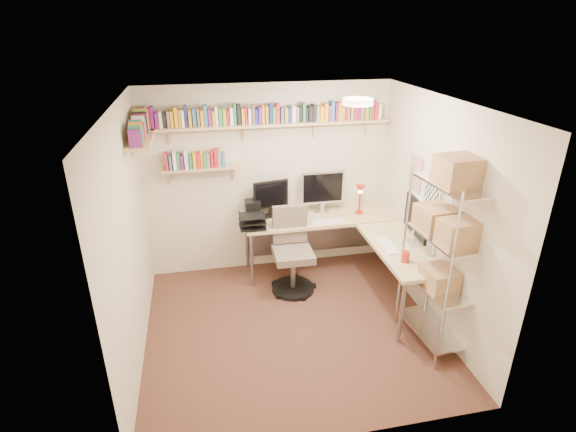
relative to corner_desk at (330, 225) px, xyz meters
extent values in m
plane|color=#45261D|center=(-0.70, -0.95, -0.78)|extent=(3.20, 3.20, 0.00)
cube|color=beige|center=(-0.70, 0.55, 0.47)|extent=(3.20, 0.04, 2.50)
cube|color=beige|center=(-2.30, -0.95, 0.47)|extent=(0.04, 3.00, 2.50)
cube|color=beige|center=(0.90, -0.95, 0.47)|extent=(0.04, 3.00, 2.50)
cube|color=beige|center=(-0.70, -2.45, 0.47)|extent=(3.20, 0.04, 2.50)
cube|color=silver|center=(-0.70, -0.95, 1.72)|extent=(3.20, 3.00, 0.04)
cube|color=silver|center=(0.89, -0.40, 0.77)|extent=(0.01, 0.30, 0.42)
cube|color=white|center=(0.89, -0.80, 0.72)|extent=(0.01, 0.28, 0.38)
cylinder|color=#FFEAC6|center=(0.00, -0.75, 1.68)|extent=(0.30, 0.30, 0.06)
cube|color=tan|center=(-0.70, 0.43, 1.24)|extent=(3.05, 0.25, 0.03)
cube|color=tan|center=(-2.18, 0.00, 1.24)|extent=(0.25, 1.00, 0.03)
cube|color=tan|center=(-1.55, 0.45, 0.72)|extent=(0.95, 0.20, 0.02)
cube|color=tan|center=(-1.90, 0.49, 1.17)|extent=(0.03, 0.20, 0.20)
cube|color=tan|center=(-1.00, 0.49, 1.17)|extent=(0.03, 0.20, 0.20)
cube|color=tan|center=(-0.10, 0.49, 1.17)|extent=(0.03, 0.20, 0.20)
cube|color=tan|center=(0.60, 0.49, 1.17)|extent=(0.03, 0.20, 0.20)
cube|color=gold|center=(-2.17, 0.43, 1.35)|extent=(0.03, 0.15, 0.20)
cube|color=white|center=(-2.13, 0.43, 1.37)|extent=(0.03, 0.14, 0.24)
cube|color=red|center=(-2.10, 0.43, 1.37)|extent=(0.03, 0.15, 0.23)
cube|color=#6C1E73|center=(-2.07, 0.43, 1.38)|extent=(0.03, 0.14, 0.25)
cube|color=#6C1E73|center=(-2.02, 0.43, 1.34)|extent=(0.04, 0.14, 0.18)
cube|color=white|center=(-1.97, 0.43, 1.34)|extent=(0.03, 0.14, 0.19)
cube|color=black|center=(-1.93, 0.43, 1.34)|extent=(0.04, 0.11, 0.18)
cube|color=gray|center=(-1.89, 0.43, 1.34)|extent=(0.03, 0.12, 0.19)
cube|color=gold|center=(-1.85, 0.43, 1.35)|extent=(0.03, 0.12, 0.19)
cube|color=gold|center=(-1.80, 0.43, 1.36)|extent=(0.04, 0.13, 0.23)
cube|color=gold|center=(-1.76, 0.43, 1.35)|extent=(0.02, 0.14, 0.20)
cube|color=white|center=(-1.72, 0.43, 1.35)|extent=(0.03, 0.12, 0.20)
cube|color=#1D2899|center=(-1.68, 0.43, 1.37)|extent=(0.03, 0.12, 0.25)
cube|color=gold|center=(-1.64, 0.43, 1.35)|extent=(0.04, 0.15, 0.19)
cube|color=teal|center=(-1.59, 0.43, 1.35)|extent=(0.04, 0.11, 0.21)
cube|color=gray|center=(-1.54, 0.43, 1.35)|extent=(0.02, 0.15, 0.21)
cube|color=gold|center=(-1.50, 0.43, 1.34)|extent=(0.03, 0.13, 0.19)
cube|color=teal|center=(-1.46, 0.43, 1.37)|extent=(0.04, 0.12, 0.24)
cube|color=#6C1E73|center=(-1.41, 0.43, 1.35)|extent=(0.04, 0.12, 0.19)
cube|color=gold|center=(-1.37, 0.43, 1.34)|extent=(0.03, 0.14, 0.17)
cube|color=white|center=(-1.33, 0.43, 1.36)|extent=(0.03, 0.14, 0.22)
cube|color=#2B8350|center=(-1.29, 0.43, 1.35)|extent=(0.04, 0.14, 0.20)
cube|color=gold|center=(-1.24, 0.43, 1.35)|extent=(0.04, 0.14, 0.19)
cube|color=red|center=(-1.20, 0.43, 1.34)|extent=(0.02, 0.13, 0.17)
cube|color=white|center=(-1.16, 0.43, 1.35)|extent=(0.04, 0.15, 0.20)
cube|color=#2B8350|center=(-1.12, 0.43, 1.37)|extent=(0.03, 0.14, 0.25)
cube|color=black|center=(-1.07, 0.43, 1.37)|extent=(0.04, 0.11, 0.24)
cube|color=gold|center=(-1.02, 0.43, 1.34)|extent=(0.03, 0.11, 0.19)
cube|color=red|center=(-0.98, 0.43, 1.35)|extent=(0.02, 0.12, 0.20)
cube|color=white|center=(-0.94, 0.43, 1.34)|extent=(0.03, 0.12, 0.19)
cube|color=gray|center=(-0.89, 0.43, 1.37)|extent=(0.02, 0.13, 0.23)
cube|color=#1D2899|center=(-0.85, 0.43, 1.34)|extent=(0.04, 0.11, 0.18)
cube|color=#6C1E73|center=(-0.81, 0.43, 1.35)|extent=(0.04, 0.15, 0.20)
cube|color=gold|center=(-0.77, 0.43, 1.36)|extent=(0.03, 0.13, 0.22)
cube|color=gold|center=(-0.73, 0.43, 1.35)|extent=(0.03, 0.12, 0.21)
cube|color=#1D2899|center=(-0.68, 0.43, 1.36)|extent=(0.03, 0.13, 0.23)
cube|color=#2B8350|center=(-0.64, 0.43, 1.35)|extent=(0.04, 0.12, 0.20)
cube|color=red|center=(-0.59, 0.43, 1.37)|extent=(0.04, 0.11, 0.23)
cube|color=teal|center=(-0.54, 0.43, 1.34)|extent=(0.04, 0.14, 0.19)
cube|color=gold|center=(-0.49, 0.43, 1.34)|extent=(0.04, 0.14, 0.18)
cube|color=#1D2899|center=(-0.44, 0.43, 1.34)|extent=(0.04, 0.14, 0.18)
cube|color=white|center=(-0.40, 0.43, 1.35)|extent=(0.04, 0.13, 0.20)
cube|color=gray|center=(-0.35, 0.43, 1.34)|extent=(0.03, 0.12, 0.18)
cube|color=black|center=(-0.31, 0.43, 1.35)|extent=(0.03, 0.11, 0.19)
cube|color=#2B8350|center=(-0.27, 0.43, 1.36)|extent=(0.03, 0.13, 0.23)
cube|color=black|center=(-0.23, 0.43, 1.34)|extent=(0.02, 0.15, 0.18)
cube|color=black|center=(-0.19, 0.43, 1.34)|extent=(0.04, 0.14, 0.19)
cube|color=black|center=(-0.14, 0.43, 1.35)|extent=(0.04, 0.13, 0.20)
cube|color=gray|center=(-0.09, 0.43, 1.34)|extent=(0.04, 0.12, 0.19)
cube|color=gold|center=(-0.04, 0.43, 1.34)|extent=(0.04, 0.15, 0.18)
cube|color=gold|center=(0.01, 0.43, 1.36)|extent=(0.04, 0.14, 0.21)
cube|color=#6C1E73|center=(0.06, 0.43, 1.34)|extent=(0.03, 0.15, 0.19)
cube|color=teal|center=(0.10, 0.43, 1.37)|extent=(0.04, 0.12, 0.24)
cube|color=#6C1E73|center=(0.14, 0.43, 1.36)|extent=(0.03, 0.14, 0.22)
cube|color=gold|center=(0.19, 0.43, 1.36)|extent=(0.04, 0.13, 0.22)
cube|color=gold|center=(0.23, 0.43, 1.34)|extent=(0.04, 0.12, 0.17)
cube|color=red|center=(0.27, 0.43, 1.35)|extent=(0.02, 0.11, 0.20)
cube|color=gray|center=(0.30, 0.43, 1.37)|extent=(0.03, 0.12, 0.24)
cube|color=gray|center=(0.35, 0.43, 1.34)|extent=(0.04, 0.13, 0.18)
cube|color=red|center=(0.40, 0.43, 1.35)|extent=(0.04, 0.13, 0.20)
cube|color=#6C1E73|center=(0.44, 0.43, 1.35)|extent=(0.03, 0.12, 0.19)
cube|color=gray|center=(0.49, 0.43, 1.36)|extent=(0.04, 0.11, 0.22)
cube|color=gold|center=(0.54, 0.43, 1.35)|extent=(0.04, 0.15, 0.21)
cube|color=#2B8350|center=(0.59, 0.43, 1.37)|extent=(0.03, 0.14, 0.23)
cube|color=red|center=(0.62, 0.43, 1.36)|extent=(0.02, 0.15, 0.22)
cube|color=red|center=(0.67, 0.43, 1.35)|extent=(0.04, 0.13, 0.19)
cube|color=white|center=(0.71, 0.43, 1.34)|extent=(0.04, 0.13, 0.18)
cube|color=#6C1E73|center=(-2.18, -0.43, 1.34)|extent=(0.12, 0.03, 0.18)
cube|color=#2B8350|center=(-2.18, -0.40, 1.36)|extent=(0.11, 0.03, 0.21)
cube|color=#2B8350|center=(-2.18, -0.36, 1.34)|extent=(0.13, 0.04, 0.17)
cube|color=gold|center=(-2.18, -0.31, 1.36)|extent=(0.12, 0.04, 0.22)
cube|color=teal|center=(-2.18, -0.26, 1.37)|extent=(0.13, 0.02, 0.24)
cube|color=red|center=(-2.18, -0.22, 1.34)|extent=(0.13, 0.04, 0.18)
cube|color=red|center=(-2.18, -0.17, 1.35)|extent=(0.15, 0.03, 0.20)
cube|color=gold|center=(-2.18, -0.14, 1.34)|extent=(0.14, 0.03, 0.18)
cube|color=#1D2899|center=(-2.18, -0.09, 1.34)|extent=(0.11, 0.04, 0.18)
cube|color=white|center=(-2.18, -0.04, 1.37)|extent=(0.12, 0.03, 0.23)
cube|color=teal|center=(-2.18, 0.00, 1.37)|extent=(0.13, 0.03, 0.23)
cube|color=gray|center=(-2.18, 0.04, 1.35)|extent=(0.14, 0.04, 0.19)
cube|color=#6C1E73|center=(-2.18, 0.07, 1.34)|extent=(0.12, 0.03, 0.18)
cube|color=red|center=(-2.18, 0.11, 1.36)|extent=(0.12, 0.04, 0.22)
cube|color=black|center=(-2.18, 0.15, 1.37)|extent=(0.15, 0.02, 0.24)
cube|color=#2B8350|center=(-2.18, 0.18, 1.37)|extent=(0.13, 0.04, 0.24)
cube|color=gray|center=(-2.18, 0.23, 1.36)|extent=(0.15, 0.03, 0.23)
cube|color=gold|center=(-2.18, 0.26, 1.34)|extent=(0.12, 0.03, 0.17)
cube|color=gold|center=(-2.18, 0.29, 1.37)|extent=(0.14, 0.03, 0.25)
cube|color=teal|center=(-2.18, 0.33, 1.37)|extent=(0.14, 0.02, 0.24)
cube|color=gray|center=(-2.18, 0.36, 1.34)|extent=(0.14, 0.04, 0.19)
cube|color=gold|center=(-2.18, 0.40, 1.34)|extent=(0.11, 0.03, 0.18)
cube|color=red|center=(-1.96, 0.45, 0.84)|extent=(0.04, 0.12, 0.22)
cube|color=teal|center=(-1.92, 0.45, 0.82)|extent=(0.03, 0.14, 0.18)
cube|color=white|center=(-1.87, 0.45, 0.84)|extent=(0.04, 0.15, 0.22)
cube|color=#2B8350|center=(-1.82, 0.45, 0.83)|extent=(0.04, 0.13, 0.20)
cube|color=#6C1E73|center=(-1.78, 0.45, 0.81)|extent=(0.03, 0.14, 0.17)
cube|color=white|center=(-1.73, 0.45, 0.84)|extent=(0.04, 0.11, 0.23)
cube|color=#2B8350|center=(-1.68, 0.45, 0.81)|extent=(0.04, 0.12, 0.17)
cube|color=gold|center=(-1.63, 0.45, 0.82)|extent=(0.04, 0.15, 0.19)
cube|color=red|center=(-1.58, 0.45, 0.83)|extent=(0.04, 0.12, 0.20)
cube|color=gold|center=(-1.54, 0.45, 0.84)|extent=(0.03, 0.12, 0.22)
cube|color=#2B8350|center=(-1.50, 0.45, 0.82)|extent=(0.04, 0.14, 0.18)
cube|color=gray|center=(-1.46, 0.45, 0.82)|extent=(0.04, 0.11, 0.18)
cube|color=red|center=(-1.42, 0.45, 0.83)|extent=(0.03, 0.13, 0.21)
cube|color=red|center=(-1.37, 0.45, 0.84)|extent=(0.04, 0.12, 0.22)
cube|color=gray|center=(-1.33, 0.45, 0.84)|extent=(0.04, 0.11, 0.23)
cube|color=teal|center=(-1.28, 0.45, 0.81)|extent=(0.04, 0.12, 0.17)
cube|color=tan|center=(-0.05, 0.27, -0.01)|extent=(2.04, 0.64, 0.04)
cube|color=tan|center=(0.65, -0.77, -0.01)|extent=(0.64, 1.40, 0.04)
cylinder|color=gray|center=(-1.02, 0.00, -0.41)|extent=(0.04, 0.04, 0.75)
cylinder|color=gray|center=(-1.02, 0.54, -0.41)|extent=(0.04, 0.04, 0.75)
cylinder|color=gray|center=(0.92, 0.54, -0.41)|extent=(0.04, 0.04, 0.75)
cylinder|color=gray|center=(0.38, -1.42, -0.41)|extent=(0.04, 0.04, 0.75)
cylinder|color=gray|center=(0.92, -1.42, -0.41)|extent=(0.04, 0.04, 0.75)
cube|color=gray|center=(-0.05, 0.55, -0.35)|extent=(1.93, 0.02, 0.59)
cube|color=silver|center=(0.00, 0.40, 0.37)|extent=(0.59, 0.03, 0.45)
cube|color=black|center=(0.00, 0.38, 0.37)|extent=(0.53, 0.00, 0.39)
cube|color=black|center=(-0.69, 0.40, 0.32)|extent=(0.47, 0.03, 0.37)
cube|color=black|center=(0.80, -0.72, 0.34)|extent=(0.03, 0.62, 0.41)
cube|color=silver|center=(0.78, -0.72, 0.34)|extent=(0.00, 0.56, 0.35)
cube|color=white|center=(0.00, 0.08, 0.02)|extent=(0.45, 0.14, 0.02)
cube|color=white|center=(0.49, -0.72, 0.02)|extent=(0.14, 0.43, 0.02)
cylinder|color=#AF250F|center=(0.49, 0.27, 0.02)|extent=(0.11, 0.11, 0.02)
cylinder|color=#AF250F|center=(0.49, 0.27, 0.18)|extent=(0.03, 0.03, 0.30)
cone|color=#AF250F|center=(0.49, 0.27, 0.35)|extent=(0.13, 0.13, 0.10)
sphere|color=#FFBF72|center=(0.49, 0.27, 0.32)|extent=(0.06, 0.06, 0.06)
cube|color=black|center=(-0.94, 0.36, 0.14)|extent=(0.19, 0.19, 0.26)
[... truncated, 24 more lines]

